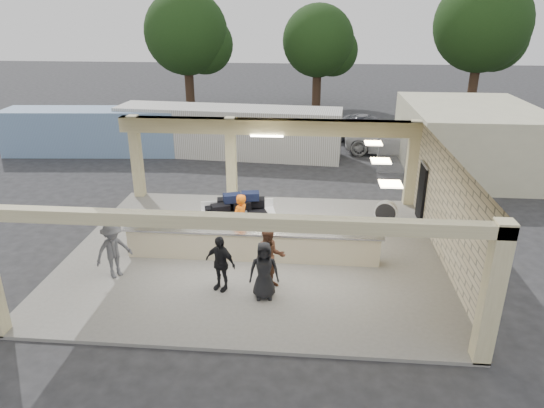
# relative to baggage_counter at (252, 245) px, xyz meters

# --- Properties ---
(ground) EXTENTS (120.00, 120.00, 0.00)m
(ground) POSITION_rel_baggage_counter_xyz_m (0.00, 0.50, -0.59)
(ground) COLOR #252427
(ground) RESTS_ON ground
(pavilion) EXTENTS (12.01, 10.00, 3.55)m
(pavilion) POSITION_rel_baggage_counter_xyz_m (0.21, 1.16, 0.76)
(pavilion) COLOR slate
(pavilion) RESTS_ON ground
(baggage_counter) EXTENTS (8.20, 0.58, 0.98)m
(baggage_counter) POSITION_rel_baggage_counter_xyz_m (0.00, 0.00, 0.00)
(baggage_counter) COLOR beige
(baggage_counter) RESTS_ON pavilion
(luggage_cart) EXTENTS (2.92, 2.16, 1.54)m
(luggage_cart) POSITION_rel_baggage_counter_xyz_m (-0.75, 1.73, 0.34)
(luggage_cart) COLOR white
(luggage_cart) RESTS_ON pavilion
(drum_fan) EXTENTS (0.88, 0.50, 0.92)m
(drum_fan) POSITION_rel_baggage_counter_xyz_m (4.59, 3.04, 0.01)
(drum_fan) COLOR white
(drum_fan) RESTS_ON pavilion
(baggage_handler) EXTENTS (0.66, 0.78, 1.88)m
(baggage_handler) POSITION_rel_baggage_counter_xyz_m (-0.49, 0.80, 0.45)
(baggage_handler) COLOR #DF5C0B
(baggage_handler) RESTS_ON pavilion
(passenger_a) EXTENTS (0.97, 0.63, 1.85)m
(passenger_a) POSITION_rel_baggage_counter_xyz_m (0.71, -1.63, 0.44)
(passenger_a) COLOR brown
(passenger_a) RESTS_ON pavilion
(passenger_b) EXTENTS (1.03, 0.71, 1.65)m
(passenger_b) POSITION_rel_baggage_counter_xyz_m (-0.67, -1.86, 0.34)
(passenger_b) COLOR black
(passenger_b) RESTS_ON pavilion
(passenger_c) EXTENTS (1.04, 1.08, 1.72)m
(passenger_c) POSITION_rel_baggage_counter_xyz_m (-3.93, -1.43, 0.38)
(passenger_c) COLOR #4E4E53
(passenger_c) RESTS_ON pavilion
(passenger_d) EXTENTS (0.85, 0.43, 1.68)m
(passenger_d) POSITION_rel_baggage_counter_xyz_m (0.61, -2.20, 0.35)
(passenger_d) COLOR black
(passenger_d) RESTS_ON pavilion
(car_white_a) EXTENTS (5.86, 3.34, 1.59)m
(car_white_a) POSITION_rel_baggage_counter_xyz_m (6.50, 13.28, 0.21)
(car_white_a) COLOR silver
(car_white_a) RESTS_ON ground
(car_white_b) EXTENTS (5.12, 3.07, 1.52)m
(car_white_b) POSITION_rel_baggage_counter_xyz_m (13.42, 13.57, 0.17)
(car_white_b) COLOR silver
(car_white_b) RESTS_ON ground
(car_dark) EXTENTS (4.89, 3.17, 1.54)m
(car_dark) POSITION_rel_baggage_counter_xyz_m (5.01, 15.43, 0.18)
(car_dark) COLOR black
(car_dark) RESTS_ON ground
(container_white) EXTENTS (12.32, 3.41, 2.64)m
(container_white) POSITION_rel_baggage_counter_xyz_m (-2.77, 12.00, 0.73)
(container_white) COLOR silver
(container_white) RESTS_ON ground
(container_blue) EXTENTS (9.63, 3.02, 2.47)m
(container_blue) POSITION_rel_baggage_counter_xyz_m (-10.37, 11.77, 0.65)
(container_blue) COLOR #7596BB
(container_blue) RESTS_ON ground
(fence) EXTENTS (12.06, 0.06, 2.03)m
(fence) POSITION_rel_baggage_counter_xyz_m (11.00, 9.50, 0.47)
(fence) COLOR gray
(fence) RESTS_ON ground
(tree_left) EXTENTS (6.60, 6.30, 9.00)m
(tree_left) POSITION_rel_baggage_counter_xyz_m (-7.68, 24.66, 5.00)
(tree_left) COLOR #382619
(tree_left) RESTS_ON ground
(tree_mid) EXTENTS (6.00, 5.60, 8.00)m
(tree_mid) POSITION_rel_baggage_counter_xyz_m (2.32, 26.66, 4.38)
(tree_mid) COLOR #382619
(tree_mid) RESTS_ON ground
(tree_right) EXTENTS (7.20, 7.00, 10.00)m
(tree_right) POSITION_rel_baggage_counter_xyz_m (14.32, 25.66, 5.63)
(tree_right) COLOR #382619
(tree_right) RESTS_ON ground
(adjacent_building) EXTENTS (6.00, 8.00, 3.20)m
(adjacent_building) POSITION_rel_baggage_counter_xyz_m (9.50, 10.50, 1.01)
(adjacent_building) COLOR beige
(adjacent_building) RESTS_ON ground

